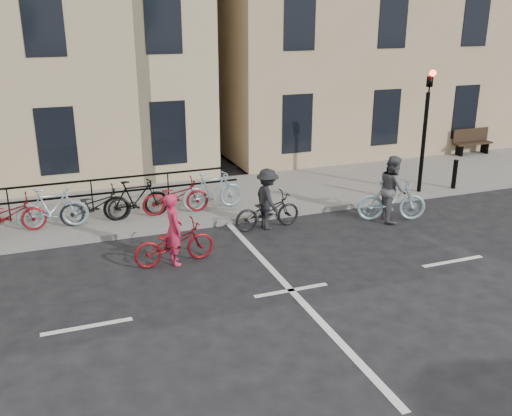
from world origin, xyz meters
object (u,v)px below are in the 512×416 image
object	(u,v)px
traffic_light	(426,116)
cyclist_grey	(392,195)
bench	(472,140)
cyclist_dark	(267,205)
cyclist_pink	(174,240)

from	to	relation	value
traffic_light	cyclist_grey	world-z (taller)	traffic_light
traffic_light	bench	world-z (taller)	traffic_light
bench	cyclist_dark	world-z (taller)	cyclist_dark
cyclist_pink	cyclist_grey	distance (m)	6.12
cyclist_pink	traffic_light	bearing A→B (deg)	-79.34
bench	cyclist_grey	size ratio (longest dim) A/B	0.83
cyclist_grey	cyclist_pink	bearing A→B (deg)	115.03
bench	cyclist_dark	bearing A→B (deg)	-157.10
cyclist_pink	cyclist_grey	size ratio (longest dim) A/B	0.98
cyclist_dark	cyclist_grey	bearing A→B (deg)	-104.16
traffic_light	cyclist_dark	size ratio (longest dim) A/B	2.14
cyclist_pink	cyclist_grey	world-z (taller)	cyclist_grey
bench	cyclist_pink	distance (m)	14.05
traffic_light	bench	distance (m)	6.14
cyclist_grey	cyclist_dark	distance (m)	3.40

